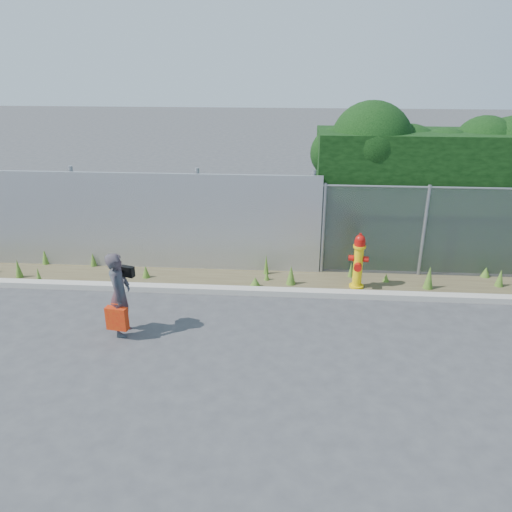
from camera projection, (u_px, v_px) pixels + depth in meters
The scene contains 10 objects.
ground at pixel (267, 341), 8.54m from camera, with size 80.00×80.00×0.00m, color #3A3A3D.
curb at pixel (272, 292), 10.18m from camera, with size 16.00×0.22×0.12m, color #A9A499.
weed_strip at pixel (288, 277), 10.76m from camera, with size 16.00×1.28×0.50m.
corrugated_fence at pixel (130, 221), 11.13m from camera, with size 8.50×0.21×2.30m.
chainlink_fence at pixel (474, 233), 10.63m from camera, with size 6.50×0.07×2.05m.
hedge at pixel (467, 177), 11.26m from camera, with size 7.46×1.92×3.66m.
fire_hydrant at pixel (358, 262), 10.27m from camera, with size 0.41×0.36×1.21m.
woman at pixel (120, 294), 8.53m from camera, with size 0.55×0.36×1.51m, color #0E5259.
red_tote_bag at pixel (117, 318), 8.48m from camera, with size 0.37×0.14×0.49m.
black_shoulder_bag at pixel (127, 271), 8.60m from camera, with size 0.25×0.10×0.19m.
Camera 1 is at (0.35, -7.36, 4.56)m, focal length 35.00 mm.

